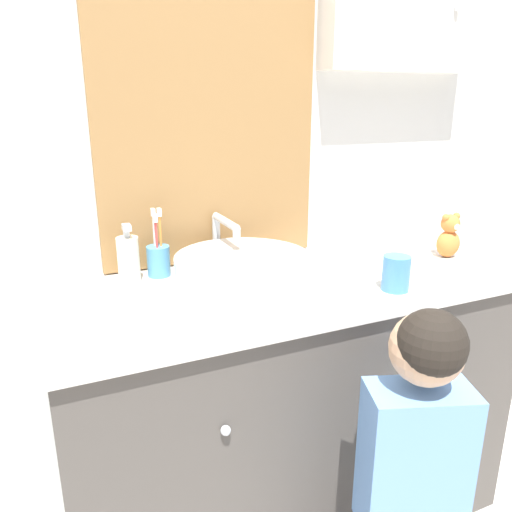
{
  "coord_description": "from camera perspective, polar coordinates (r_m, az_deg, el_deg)",
  "views": [
    {
      "loc": [
        -0.63,
        -0.82,
        1.31
      ],
      "look_at": [
        -0.14,
        0.28,
        0.93
      ],
      "focal_mm": 35.0,
      "sensor_mm": 36.0,
      "label": 1
    }
  ],
  "objects": [
    {
      "name": "toothbrush_holder",
      "position": [
        1.44,
        -11.09,
        -0.29
      ],
      "size": [
        0.06,
        0.06,
        0.2
      ],
      "color": "#4C93C6",
      "rests_on": "vanity_counter"
    },
    {
      "name": "soap_dispenser",
      "position": [
        1.39,
        -14.36,
        -0.35
      ],
      "size": [
        0.06,
        0.06,
        0.17
      ],
      "color": "beige",
      "rests_on": "vanity_counter"
    },
    {
      "name": "wall_back",
      "position": [
        1.59,
        0.62,
        16.84
      ],
      "size": [
        3.2,
        0.18,
        2.5
      ],
      "color": "silver",
      "rests_on": "ground_plane"
    },
    {
      "name": "child_figure",
      "position": [
        1.28,
        17.55,
        -22.13
      ],
      "size": [
        0.34,
        0.42,
        0.91
      ],
      "color": "slate",
      "rests_on": "ground_plane"
    },
    {
      "name": "teddy_bear",
      "position": [
        1.69,
        21.19,
        2.09
      ],
      "size": [
        0.08,
        0.07,
        0.14
      ],
      "color": "orange",
      "rests_on": "vanity_counter"
    },
    {
      "name": "sink_basin",
      "position": [
        1.35,
        -1.53,
        -1.48
      ],
      "size": [
        0.37,
        0.42,
        0.16
      ],
      "color": "silver",
      "rests_on": "vanity_counter"
    },
    {
      "name": "vanity_counter",
      "position": [
        1.59,
        3.93,
        -16.72
      ],
      "size": [
        1.35,
        0.53,
        0.83
      ],
      "color": "#4C4742",
      "rests_on": "ground_plane"
    },
    {
      "name": "drinking_cup",
      "position": [
        1.35,
        15.71,
        -1.9
      ],
      "size": [
        0.07,
        0.07,
        0.09
      ],
      "primitive_type": "cylinder",
      "color": "#4789D1",
      "rests_on": "vanity_counter"
    }
  ]
}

